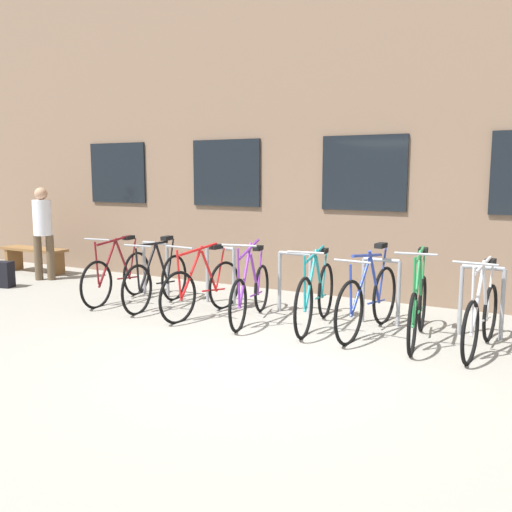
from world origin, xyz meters
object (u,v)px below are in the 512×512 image
(bicycle_purple, at_px, (251,292))
(bicycle_silver, at_px, (481,317))
(bicycle_blue, at_px, (368,300))
(bicycle_black, at_px, (157,280))
(person_by_bench, at_px, (43,227))
(bicycle_green, at_px, (418,308))
(backpack, at_px, (4,274))
(bicycle_red, at_px, (202,288))
(bicycle_maroon, at_px, (118,276))
(wooden_bench, at_px, (34,255))
(bicycle_teal, at_px, (316,295))

(bicycle_purple, distance_m, bicycle_silver, 2.83)
(bicycle_blue, bearing_deg, bicycle_black, -177.53)
(bicycle_purple, bearing_deg, person_by_bench, 171.73)
(bicycle_green, distance_m, backpack, 6.84)
(bicycle_purple, xyz_separation_m, bicycle_red, (-0.70, -0.09, 0.00))
(bicycle_green, height_order, person_by_bench, person_by_bench)
(bicycle_purple, bearing_deg, backpack, -178.47)
(bicycle_purple, relative_size, bicycle_maroon, 1.02)
(bicycle_silver, height_order, backpack, bicycle_silver)
(bicycle_black, bearing_deg, backpack, -177.40)
(bicycle_red, height_order, bicycle_maroon, bicycle_maroon)
(bicycle_maroon, bearing_deg, wooden_bench, 161.01)
(bicycle_green, xyz_separation_m, bicycle_purple, (-2.14, -0.10, -0.01))
(bicycle_purple, relative_size, bicycle_blue, 0.94)
(bicycle_maroon, bearing_deg, person_by_bench, 164.54)
(person_by_bench, bearing_deg, bicycle_red, -10.95)
(bicycle_teal, distance_m, bicycle_purple, 0.87)
(bicycle_red, bearing_deg, backpack, -179.45)
(bicycle_silver, bearing_deg, bicycle_teal, 177.98)
(bicycle_teal, xyz_separation_m, backpack, (-5.56, -0.25, -0.18))
(wooden_bench, bearing_deg, bicycle_red, -14.11)
(bicycle_blue, distance_m, wooden_bench, 7.00)
(bicycle_teal, distance_m, backpack, 5.57)
(bicycle_teal, xyz_separation_m, bicycle_blue, (0.67, 0.03, 0.01))
(bicycle_green, distance_m, bicycle_purple, 2.14)
(bicycle_black, bearing_deg, wooden_bench, 164.32)
(wooden_bench, height_order, backpack, wooden_bench)
(bicycle_teal, distance_m, bicycle_red, 1.58)
(bicycle_green, bearing_deg, bicycle_purple, -177.27)
(bicycle_black, bearing_deg, bicycle_blue, 2.47)
(bicycle_red, relative_size, bicycle_blue, 0.91)
(bicycle_purple, xyz_separation_m, wooden_bench, (-5.40, 1.09, -0.03))
(bicycle_black, height_order, person_by_bench, person_by_bench)
(bicycle_maroon, height_order, wooden_bench, bicycle_maroon)
(bicycle_blue, xyz_separation_m, backpack, (-6.23, -0.28, -0.18))
(bicycle_maroon, distance_m, bicycle_blue, 3.86)
(bicycle_teal, xyz_separation_m, bicycle_black, (-2.43, -0.10, -0.01))
(bicycle_black, relative_size, bicycle_blue, 0.91)
(bicycle_red, distance_m, bicycle_maroon, 1.62)
(bicycle_teal, distance_m, bicycle_silver, 1.96)
(bicycle_black, height_order, wooden_bench, bicycle_black)
(person_by_bench, bearing_deg, bicycle_purple, -8.27)
(bicycle_blue, xyz_separation_m, person_by_bench, (-6.17, 0.52, 0.55))
(bicycle_red, height_order, bicycle_blue, bicycle_blue)
(bicycle_purple, distance_m, person_by_bench, 4.71)
(bicycle_blue, distance_m, backpack, 6.24)
(bicycle_silver, bearing_deg, backpack, -178.65)
(bicycle_purple, distance_m, bicycle_maroon, 2.32)
(bicycle_green, bearing_deg, bicycle_maroon, -179.12)
(backpack, bearing_deg, person_by_bench, 71.77)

